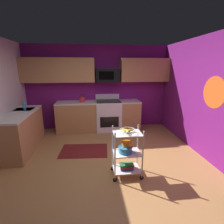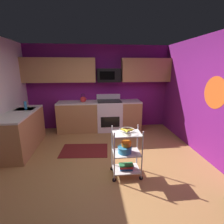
% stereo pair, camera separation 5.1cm
% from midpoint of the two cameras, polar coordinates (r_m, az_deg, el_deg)
% --- Properties ---
extents(floor, '(4.40, 4.80, 0.04)m').
position_cam_midpoint_polar(floor, '(3.58, -3.02, -18.21)').
color(floor, '#A87542').
rests_on(floor, ground).
extents(wall_back, '(4.52, 0.06, 2.60)m').
position_cam_midpoint_polar(wall_back, '(5.47, -5.06, 8.14)').
color(wall_back, '#751970').
rests_on(wall_back, ground).
extents(wall_right, '(0.06, 4.80, 2.60)m').
position_cam_midpoint_polar(wall_right, '(3.90, 31.47, 3.34)').
color(wall_right, '#751970').
rests_on(wall_right, ground).
extents(wall_flower_decal, '(0.00, 0.64, 0.64)m').
position_cam_midpoint_polar(wall_flower_decal, '(3.91, 30.83, 5.69)').
color(wall_flower_decal, '#E5591E').
extents(counter_run, '(3.47, 2.23, 0.92)m').
position_cam_midpoint_polar(counter_run, '(4.92, -13.31, -2.94)').
color(counter_run, '#B27F4C').
rests_on(counter_run, ground).
extents(oven_range, '(0.76, 0.65, 1.10)m').
position_cam_midpoint_polar(oven_range, '(5.32, -1.52, -1.02)').
color(oven_range, white).
rests_on(oven_range, ground).
extents(upper_cabinets, '(4.40, 0.33, 0.70)m').
position_cam_midpoint_polar(upper_cabinets, '(5.23, -5.87, 13.86)').
color(upper_cabinets, '#B27F4C').
extents(microwave, '(0.70, 0.39, 0.40)m').
position_cam_midpoint_polar(microwave, '(5.23, -1.73, 12.29)').
color(microwave, black).
extents(rolling_cart, '(0.55, 0.36, 0.91)m').
position_cam_midpoint_polar(rolling_cart, '(3.12, 4.57, -13.53)').
color(rolling_cart, silver).
rests_on(rolling_cart, ground).
extents(fruit_bowl, '(0.27, 0.27, 0.07)m').
position_cam_midpoint_polar(fruit_bowl, '(2.94, 4.74, -6.21)').
color(fruit_bowl, silver).
rests_on(fruit_bowl, rolling_cart).
extents(mixing_bowl_large, '(0.25, 0.25, 0.11)m').
position_cam_midpoint_polar(mixing_bowl_large, '(3.08, 4.01, -12.45)').
color(mixing_bowl_large, '#338CBF').
rests_on(mixing_bowl_large, rolling_cart).
extents(mixing_bowl_small, '(0.18, 0.18, 0.08)m').
position_cam_midpoint_polar(mixing_bowl_small, '(3.07, 4.53, -10.53)').
color(mixing_bowl_small, orange).
rests_on(mixing_bowl_small, rolling_cart).
extents(book_stack, '(0.26, 0.18, 0.09)m').
position_cam_midpoint_polar(book_stack, '(3.26, 4.46, -17.80)').
color(book_stack, '#1E4C8C').
rests_on(book_stack, rolling_cart).
extents(kettle, '(0.21, 0.18, 0.26)m').
position_cam_midpoint_polar(kettle, '(5.19, -10.29, 4.21)').
color(kettle, red).
rests_on(kettle, counter_run).
extents(dish_soap_bottle, '(0.06, 0.06, 0.20)m').
position_cam_midpoint_polar(dish_soap_bottle, '(4.70, -27.74, 1.92)').
color(dish_soap_bottle, '#2D8CBF').
rests_on(dish_soap_bottle, counter_run).
extents(floor_rug, '(1.15, 0.78, 0.01)m').
position_cam_midpoint_polar(floor_rug, '(4.19, -9.73, -12.71)').
color(floor_rug, maroon).
rests_on(floor_rug, ground).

